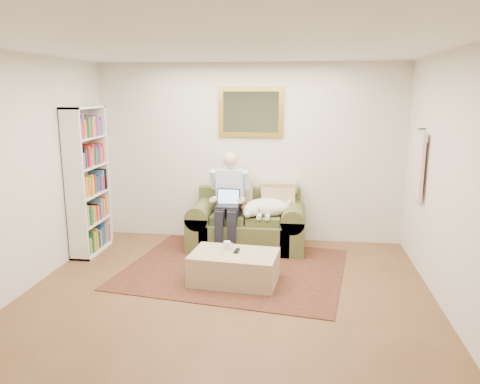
% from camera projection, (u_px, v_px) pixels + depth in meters
% --- Properties ---
extents(room_shell, '(4.51, 5.00, 2.61)m').
position_uv_depth(room_shell, '(225.00, 180.00, 4.80)').
color(room_shell, brown).
rests_on(room_shell, ground).
extents(rug, '(2.93, 2.48, 0.01)m').
position_uv_depth(rug, '(234.00, 268.00, 5.90)').
color(rug, '#2F2012').
rests_on(rug, room_shell).
extents(sofa, '(1.62, 0.82, 0.97)m').
position_uv_depth(sofa, '(247.00, 228.00, 6.66)').
color(sofa, '#444424').
rests_on(sofa, room_shell).
extents(seated_man, '(0.53, 0.76, 1.36)m').
position_uv_depth(seated_man, '(228.00, 203.00, 6.46)').
color(seated_man, '#8CA8D8').
rests_on(seated_man, sofa).
extents(laptop, '(0.31, 0.25, 0.23)m').
position_uv_depth(laptop, '(228.00, 202.00, 6.39)').
color(laptop, black).
rests_on(laptop, seated_man).
extents(sleeping_dog, '(0.67, 0.42, 0.25)m').
position_uv_depth(sleeping_dog, '(267.00, 207.00, 6.47)').
color(sleeping_dog, white).
rests_on(sleeping_dog, sofa).
extents(ottoman, '(1.04, 0.72, 0.36)m').
position_uv_depth(ottoman, '(234.00, 268.00, 5.45)').
color(ottoman, tan).
rests_on(ottoman, room_shell).
extents(coffee_mug, '(0.08, 0.08, 0.10)m').
position_uv_depth(coffee_mug, '(227.00, 246.00, 5.52)').
color(coffee_mug, white).
rests_on(coffee_mug, ottoman).
extents(tv_remote, '(0.06, 0.15, 0.02)m').
position_uv_depth(tv_remote, '(237.00, 251.00, 5.46)').
color(tv_remote, black).
rests_on(tv_remote, ottoman).
extents(bookshelf, '(0.28, 0.80, 2.00)m').
position_uv_depth(bookshelf, '(88.00, 181.00, 6.34)').
color(bookshelf, white).
rests_on(bookshelf, room_shell).
extents(wall_mirror, '(0.94, 0.04, 0.72)m').
position_uv_depth(wall_mirror, '(251.00, 112.00, 6.72)').
color(wall_mirror, gold).
rests_on(wall_mirror, room_shell).
extents(hanging_shirt, '(0.06, 0.52, 0.90)m').
position_uv_depth(hanging_shirt, '(418.00, 162.00, 5.71)').
color(hanging_shirt, beige).
rests_on(hanging_shirt, room_shell).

